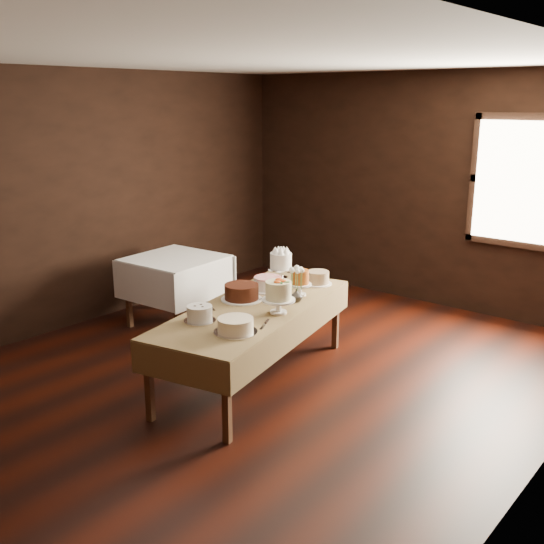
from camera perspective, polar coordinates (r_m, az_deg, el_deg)
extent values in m
cube|color=black|center=(5.92, -1.25, -9.30)|extent=(5.00, 6.00, 0.01)
cube|color=beige|center=(5.38, -1.43, 18.88)|extent=(5.00, 6.00, 0.01)
cube|color=black|center=(7.96, 13.06, 7.29)|extent=(5.00, 0.02, 2.80)
cube|color=black|center=(7.34, -16.35, 6.40)|extent=(0.02, 6.00, 2.80)
cube|color=#FFEABF|center=(7.39, 22.01, 7.53)|extent=(1.10, 0.05, 1.30)
cube|color=#422718|center=(5.11, -11.07, -9.93)|extent=(0.07, 0.07, 0.63)
cube|color=#422718|center=(6.73, 0.13, -3.28)|extent=(0.07, 0.07, 0.63)
cube|color=#422718|center=(4.73, -4.11, -11.85)|extent=(0.07, 0.07, 0.63)
cube|color=#422718|center=(6.45, 5.79, -4.23)|extent=(0.07, 0.07, 0.63)
cube|color=#422718|center=(5.58, -1.63, -3.45)|extent=(1.26, 2.33, 0.04)
cube|color=#9D8050|center=(5.58, -1.63, -3.20)|extent=(1.33, 2.40, 0.01)
cube|color=#422718|center=(7.16, -12.87, -2.10)|extent=(0.06, 0.06, 0.73)
cube|color=#422718|center=(7.65, -8.72, -0.76)|extent=(0.06, 0.06, 0.73)
cube|color=#422718|center=(6.64, -8.59, -3.27)|extent=(0.06, 0.06, 0.73)
cube|color=#422718|center=(7.16, -4.46, -1.74)|extent=(0.06, 0.06, 0.73)
cube|color=#422718|center=(7.04, -8.79, 1.06)|extent=(0.90, 0.90, 0.04)
cube|color=white|center=(7.03, -8.80, 1.27)|extent=(0.98, 0.98, 0.01)
cylinder|color=silver|center=(6.41, 0.81, -0.07)|extent=(0.26, 0.26, 0.13)
cylinder|color=silver|center=(6.37, 0.81, 1.15)|extent=(0.28, 0.28, 0.15)
cylinder|color=white|center=(6.25, 4.16, -1.05)|extent=(0.28, 0.28, 0.01)
cylinder|color=tan|center=(6.23, 4.17, -0.47)|extent=(0.22, 0.22, 0.12)
cylinder|color=white|center=(6.04, -0.39, -1.60)|extent=(0.33, 0.33, 0.01)
cylinder|color=silver|center=(6.02, -0.39, -1.04)|extent=(0.33, 0.33, 0.11)
cylinder|color=white|center=(5.87, 2.52, -1.54)|extent=(0.22, 0.22, 0.13)
cylinder|color=#BB5A1A|center=(5.83, 2.54, -0.33)|extent=(0.24, 0.24, 0.13)
cylinder|color=white|center=(5.76, -2.76, -2.48)|extent=(0.38, 0.38, 0.01)
cylinder|color=#3D170C|center=(5.74, -2.77, -1.79)|extent=(0.41, 0.41, 0.13)
cylinder|color=white|center=(5.39, 0.58, -3.05)|extent=(0.29, 0.29, 0.14)
cylinder|color=beige|center=(5.34, 0.59, -1.55)|extent=(0.24, 0.24, 0.16)
cylinder|color=silver|center=(5.24, -6.55, -4.42)|extent=(0.27, 0.27, 0.01)
cylinder|color=silver|center=(5.22, -6.57, -3.72)|extent=(0.30, 0.30, 0.12)
cylinder|color=silver|center=(4.97, -3.31, -5.45)|extent=(0.35, 0.35, 0.01)
cylinder|color=beige|center=(4.95, -3.32, -4.80)|extent=(0.37, 0.37, 0.11)
cube|color=silver|center=(5.31, -2.70, -4.10)|extent=(0.20, 0.18, 0.01)
cube|color=silver|center=(5.09, -0.81, -4.95)|extent=(0.12, 0.23, 0.01)
cube|color=silver|center=(5.84, -0.08, -2.22)|extent=(0.04, 0.24, 0.01)
cube|color=silver|center=(5.55, -5.47, -3.27)|extent=(0.22, 0.14, 0.01)
imported|color=#2D2823|center=(5.69, 2.22, -2.14)|extent=(0.15, 0.15, 0.12)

